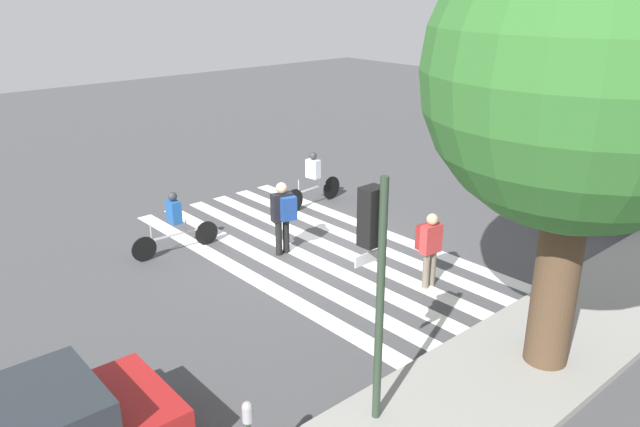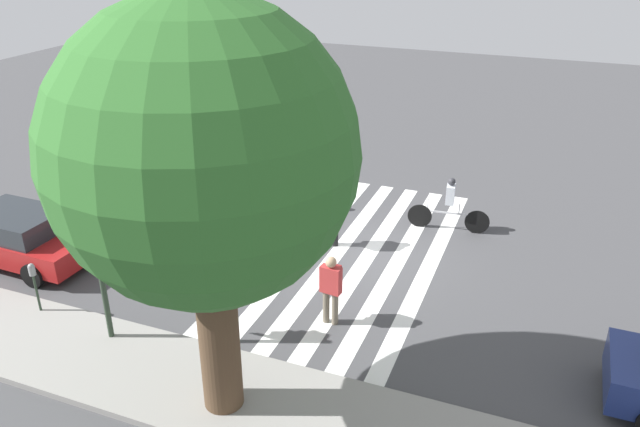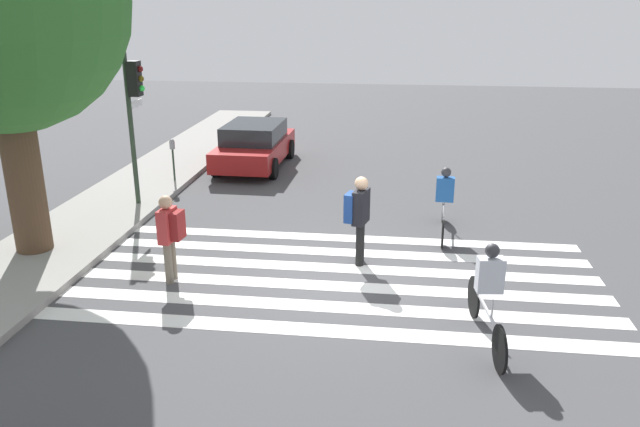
% 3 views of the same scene
% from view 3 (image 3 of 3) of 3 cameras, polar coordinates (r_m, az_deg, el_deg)
% --- Properties ---
extents(ground_plane, '(60.00, 60.00, 0.00)m').
position_cam_3_polar(ground_plane, '(12.18, 1.87, -5.83)').
color(ground_plane, '#444447').
extents(sidewalk_curb, '(36.00, 2.50, 0.14)m').
position_cam_3_polar(sidewalk_curb, '(14.11, -24.36, -3.74)').
color(sidewalk_curb, gray).
rests_on(sidewalk_curb, ground_plane).
extents(crosswalk_stripes, '(4.63, 10.00, 0.01)m').
position_cam_3_polar(crosswalk_stripes, '(12.18, 1.87, -5.81)').
color(crosswalk_stripes, white).
rests_on(crosswalk_stripes, ground_plane).
extents(traffic_light, '(0.60, 0.50, 3.93)m').
position_cam_3_polar(traffic_light, '(16.17, -16.65, 9.77)').
color(traffic_light, '#283828').
rests_on(traffic_light, ground_plane).
extents(parking_meter, '(0.15, 0.15, 1.37)m').
position_cam_3_polar(parking_meter, '(18.43, -13.33, 5.60)').
color(parking_meter, '#283828').
rests_on(parking_meter, ground_plane).
extents(pedestrian_adult_tall_backpack, '(0.55, 0.50, 1.83)m').
position_cam_3_polar(pedestrian_adult_tall_backpack, '(12.43, 3.55, -0.01)').
color(pedestrian_adult_tall_backpack, black).
rests_on(pedestrian_adult_tall_backpack, ground_plane).
extents(pedestrian_adult_blue_shirt, '(0.49, 0.42, 1.71)m').
position_cam_3_polar(pedestrian_adult_blue_shirt, '(11.97, -13.54, -1.65)').
color(pedestrian_adult_blue_shirt, '#6B6051').
rests_on(pedestrian_adult_blue_shirt, ground_plane).
extents(cyclist_near_curb, '(2.28, 0.42, 1.58)m').
position_cam_3_polar(cyclist_near_curb, '(14.37, 11.31, 1.38)').
color(cyclist_near_curb, black).
rests_on(cyclist_near_curb, ground_plane).
extents(cyclist_mid_street, '(2.37, 0.42, 1.65)m').
position_cam_3_polar(cyclist_mid_street, '(9.96, 15.15, -6.87)').
color(cyclist_mid_street, black).
rests_on(cyclist_mid_street, ground_plane).
extents(car_parked_far_curb, '(4.28, 2.06, 1.42)m').
position_cam_3_polar(car_parked_far_curb, '(20.18, -6.01, 6.27)').
color(car_parked_far_curb, maroon).
rests_on(car_parked_far_curb, ground_plane).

